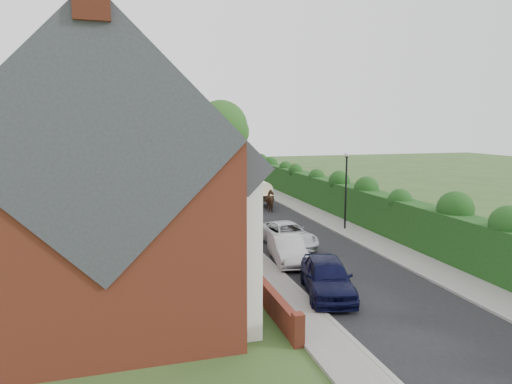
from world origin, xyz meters
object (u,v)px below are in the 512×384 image
Objects in this scene: lamppost at (346,181)px; horse_cart at (264,192)px; car_grey at (189,175)px; car_beige at (208,179)px; horse at (271,201)px; car_black at (184,170)px; car_green at (233,203)px; car_white at (229,207)px; car_navy at (327,276)px; car_silver_a at (287,249)px; car_silver_b at (287,234)px; car_red at (210,193)px.

lamppost is 1.77× the size of horse_cart.
horse_cart is at bearing -83.03° from car_grey.
car_grey is (-1.29, 5.60, -0.04)m from car_beige.
lamppost is 2.68× the size of horse.
horse reaches higher than car_black.
car_white is at bearing -125.54° from car_green.
car_navy is 1.21× the size of car_green.
car_green is (0.50, 14.15, -0.04)m from car_silver_a.
car_navy is 33.61m from car_beige.
car_white is 1.31× the size of car_green.
lamppost is 0.90× the size of car_beige.
lamppost is 10.40m from horse_cart.
car_silver_b is 37.22m from car_black.
horse reaches higher than car_silver_a.
car_navy is 1.57× the size of horse_cart.
car_red is at bearing -107.13° from car_beige.
car_beige reaches higher than car_grey.
car_white reaches higher than car_silver_b.
car_grey is at bearing 102.23° from lamppost.
car_silver_a is 1.09× the size of car_green.
horse_cart reaches higher than car_beige.
car_black reaches higher than car_red.
car_red is at bearing 131.40° from horse_cart.
car_silver_b is at bearing -152.53° from lamppost.
car_silver_b is at bearing -91.68° from car_grey.
horse_cart is at bearing 94.51° from car_navy.
car_beige is at bearing 72.62° from car_white.
car_navy is at bearing -96.04° from car_red.
car_black is (0.11, 28.00, 0.00)m from car_white.
horse_cart reaches higher than car_grey.
car_silver_b is 9.30m from car_white.
lamppost is 35.25m from car_black.
lamppost reaches higher than horse_cart.
car_silver_a is 14.16m from car_green.
car_white is at bearing -77.28° from car_black.
car_black is at bearing 85.40° from car_grey.
car_red is 1.42× the size of horse_cart.
car_green is at bearing -88.22° from car_red.
car_red is (-1.40, 16.80, 0.02)m from car_silver_b.
car_silver_b is 11.21m from car_green.
car_beige is 1.10× the size of car_grey.
car_red is (-0.86, 5.60, 0.04)m from car_green.
horse_cart reaches higher than horse.
car_green is at bearing 122.78° from lamppost.
car_black is at bearing 82.56° from car_red.
car_silver_b is (-5.00, -2.60, -2.63)m from lamppost.
lamppost is 10.57m from car_green.
car_grey is (0.05, 22.40, 0.05)m from car_white.
car_red is 20.40m from car_black.
lamppost is 24.06m from car_beige.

